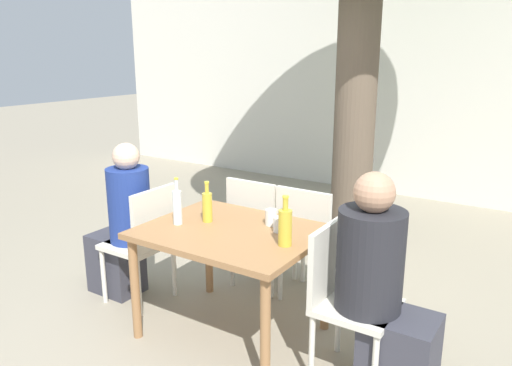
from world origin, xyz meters
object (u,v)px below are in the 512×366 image
object	(u,v)px
person_seated_0	(123,229)
drinking_glass_0	(271,217)
person_seated_1	(382,294)
oil_cruet_1	(207,206)
patio_chair_1	(344,292)
dining_table_front	(231,243)
drinking_glass_1	(279,224)
patio_chair_3	(309,237)
water_bottle_2	(177,206)
patio_chair_0	(145,238)
oil_cruet_0	(285,226)
patio_chair_2	(258,226)

from	to	relation	value
person_seated_0	drinking_glass_0	size ratio (longest dim) A/B	11.47
person_seated_1	oil_cruet_1	size ratio (longest dim) A/B	4.48
patio_chair_1	oil_cruet_1	bearing A→B (deg)	87.67
dining_table_front	drinking_glass_1	size ratio (longest dim) A/B	11.35
patio_chair_3	drinking_glass_0	world-z (taller)	patio_chair_3
water_bottle_2	patio_chair_0	bearing A→B (deg)	166.04
patio_chair_3	oil_cruet_0	distance (m)	0.84
oil_cruet_1	patio_chair_3	bearing A→B (deg)	54.61
person_seated_0	person_seated_1	distance (m)	2.08
dining_table_front	patio_chair_2	world-z (taller)	patio_chair_2
oil_cruet_1	drinking_glass_1	size ratio (longest dim) A/B	2.82
oil_cruet_1	drinking_glass_1	bearing A→B (deg)	10.12
oil_cruet_1	patio_chair_0	bearing A→B (deg)	-175.80
patio_chair_1	person_seated_1	world-z (taller)	person_seated_1
patio_chair_1	drinking_glass_0	distance (m)	0.73
person_seated_1	oil_cruet_1	distance (m)	1.30
person_seated_1	oil_cruet_1	world-z (taller)	person_seated_1
dining_table_front	patio_chair_0	size ratio (longest dim) A/B	1.23
patio_chair_3	drinking_glass_1	xyz separation A→B (m)	(0.06, -0.56, 0.28)
patio_chair_2	oil_cruet_0	size ratio (longest dim) A/B	2.98
patio_chair_2	oil_cruet_0	xyz separation A→B (m)	(0.66, -0.74, 0.35)
oil_cruet_0	oil_cruet_1	size ratio (longest dim) A/B	1.09
person_seated_0	oil_cruet_0	xyz separation A→B (m)	(1.48, -0.05, 0.33)
drinking_glass_0	drinking_glass_1	bearing A→B (deg)	-37.31
patio_chair_0	patio_chair_3	size ratio (longest dim) A/B	1.00
patio_chair_1	drinking_glass_1	bearing A→B (deg)	75.55
patio_chair_1	patio_chair_3	distance (m)	0.90
patio_chair_1	person_seated_0	distance (m)	1.85
drinking_glass_1	patio_chair_1	bearing A→B (deg)	-14.45
water_bottle_2	person_seated_1	bearing A→B (deg)	4.45
oil_cruet_0	person_seated_0	bearing A→B (deg)	178.22
patio_chair_1	person_seated_1	distance (m)	0.23
person_seated_1	oil_cruet_1	xyz separation A→B (m)	(-1.27, 0.04, 0.29)
patio_chair_2	person_seated_1	world-z (taller)	person_seated_1
patio_chair_0	person_seated_0	bearing A→B (deg)	-90.00
dining_table_front	person_seated_0	xyz separation A→B (m)	(-1.04, -0.00, -0.11)
patio_chair_3	person_seated_1	xyz separation A→B (m)	(0.81, -0.69, 0.05)
patio_chair_0	water_bottle_2	distance (m)	0.57
patio_chair_0	drinking_glass_1	size ratio (longest dim) A/B	9.20
dining_table_front	patio_chair_1	size ratio (longest dim) A/B	1.23
person_seated_1	oil_cruet_0	size ratio (longest dim) A/B	4.09
dining_table_front	person_seated_1	xyz separation A→B (m)	(1.04, -0.00, -0.08)
patio_chair_3	drinking_glass_0	bearing A→B (deg)	83.31
patio_chair_3	oil_cruet_1	bearing A→B (deg)	54.61
oil_cruet_0	drinking_glass_0	bearing A→B (deg)	134.29
patio_chair_1	drinking_glass_1	size ratio (longest dim) A/B	9.20
patio_chair_3	oil_cruet_0	bearing A→B (deg)	105.41
patio_chair_2	oil_cruet_1	distance (m)	0.73
dining_table_front	drinking_glass_0	size ratio (longest dim) A/B	10.58
dining_table_front	patio_chair_3	size ratio (longest dim) A/B	1.23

